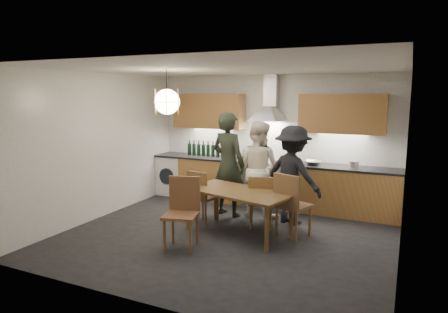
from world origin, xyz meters
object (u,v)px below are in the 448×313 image
at_px(chair_front, 183,207).
at_px(person_mid, 257,169).
at_px(mixing_bowl, 313,162).
at_px(stock_pot, 354,165).
at_px(person_left, 228,164).
at_px(dining_table, 238,196).
at_px(wine_bottles, 208,149).
at_px(person_right, 293,175).
at_px(chair_back_left, 201,193).

bearing_deg(chair_front, person_mid, 61.96).
height_order(mixing_bowl, stock_pot, stock_pot).
height_order(person_left, person_mid, person_left).
bearing_deg(stock_pot, chair_front, -128.60).
bearing_deg(stock_pot, dining_table, -131.13).
xyz_separation_m(person_left, wine_bottles, (-0.92, 0.98, 0.11)).
xyz_separation_m(person_mid, stock_pot, (1.59, 0.69, 0.09)).
height_order(chair_front, person_mid, person_mid).
distance_m(person_mid, wine_bottles, 1.62).
height_order(person_mid, person_right, person_mid).
bearing_deg(dining_table, person_right, 69.66).
relative_size(chair_front, wine_bottles, 1.04).
relative_size(person_right, mixing_bowl, 5.23).
distance_m(chair_back_left, person_mid, 1.16).
bearing_deg(wine_bottles, person_mid, -28.94).
height_order(dining_table, wine_bottles, wine_bottles).
relative_size(person_mid, wine_bottles, 1.76).
relative_size(stock_pot, wine_bottles, 0.17).
bearing_deg(chair_back_left, chair_front, 115.14).
xyz_separation_m(chair_front, person_right, (1.15, 1.74, 0.26)).
xyz_separation_m(person_left, person_mid, (0.49, 0.20, -0.08)).
height_order(dining_table, stock_pot, stock_pot).
bearing_deg(person_left, person_right, -162.75).
bearing_deg(wine_bottles, chair_back_left, -66.92).
relative_size(dining_table, chair_front, 1.79).
bearing_deg(chair_back_left, person_left, -98.25).
height_order(chair_back_left, chair_front, chair_front).
relative_size(person_mid, stock_pot, 10.20).
bearing_deg(person_right, stock_pot, -115.91).
relative_size(chair_back_left, stock_pot, 5.42).
distance_m(chair_front, mixing_bowl, 2.93).
height_order(mixing_bowl, wine_bottles, wine_bottles).
relative_size(chair_front, mixing_bowl, 3.17).
bearing_deg(person_right, chair_front, 77.59).
xyz_separation_m(dining_table, chair_front, (-0.53, -0.83, -0.04)).
distance_m(chair_front, person_right, 2.10).
height_order(person_left, stock_pot, person_left).
distance_m(person_left, person_right, 1.19).
relative_size(chair_back_left, wine_bottles, 0.93).
relative_size(dining_table, person_mid, 1.05).
xyz_separation_m(chair_back_left, chair_front, (0.26, -1.04, 0.06)).
distance_m(person_mid, stock_pot, 1.74).
xyz_separation_m(dining_table, wine_bottles, (-1.48, 1.83, 0.43)).
xyz_separation_m(chair_back_left, person_mid, (0.72, 0.84, 0.34)).
distance_m(dining_table, mixing_bowl, 1.96).
bearing_deg(stock_pot, chair_back_left, -146.38).
bearing_deg(chair_back_left, mixing_bowl, -123.73).
bearing_deg(mixing_bowl, chair_front, -116.61).
xyz_separation_m(dining_table, mixing_bowl, (0.78, 1.78, 0.31)).
distance_m(person_right, stock_pot, 1.24).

